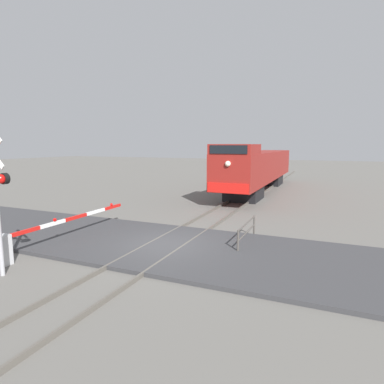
% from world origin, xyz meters
% --- Properties ---
extents(ground_plane, '(160.00, 160.00, 0.00)m').
position_xyz_m(ground_plane, '(0.00, 0.00, 0.00)').
color(ground_plane, '#605E59').
extents(rail_track_left, '(0.08, 80.00, 0.15)m').
position_xyz_m(rail_track_left, '(-0.72, 0.00, 0.07)').
color(rail_track_left, '#59544C').
rests_on(rail_track_left, ground_plane).
extents(rail_track_right, '(0.08, 80.00, 0.15)m').
position_xyz_m(rail_track_right, '(0.72, 0.00, 0.07)').
color(rail_track_right, '#59544C').
rests_on(rail_track_right, ground_plane).
extents(road_surface, '(36.00, 5.81, 0.15)m').
position_xyz_m(road_surface, '(0.00, 0.00, 0.07)').
color(road_surface, '#38383A').
rests_on(road_surface, ground_plane).
extents(locomotive, '(2.86, 18.86, 4.15)m').
position_xyz_m(locomotive, '(0.00, 17.37, 2.14)').
color(locomotive, black).
rests_on(locomotive, ground_plane).
extents(crossing_gate, '(0.36, 7.19, 1.18)m').
position_xyz_m(crossing_gate, '(-4.19, -2.74, 0.75)').
color(crossing_gate, silver).
rests_on(crossing_gate, ground_plane).
extents(guard_railing, '(0.08, 2.82, 0.95)m').
position_xyz_m(guard_railing, '(2.90, 1.70, 0.62)').
color(guard_railing, '#4C4742').
rests_on(guard_railing, ground_plane).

